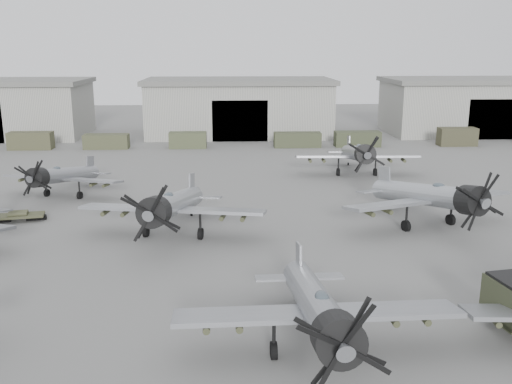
% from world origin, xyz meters
% --- Properties ---
extents(ground, '(220.00, 220.00, 0.00)m').
position_xyz_m(ground, '(0.00, 0.00, 0.00)').
color(ground, '#5E5E5B').
rests_on(ground, ground).
extents(hangar_center, '(29.00, 14.80, 8.70)m').
position_xyz_m(hangar_center, '(0.00, 61.96, 4.37)').
color(hangar_center, '#AFAFA4').
rests_on(hangar_center, ground).
extents(hangar_right, '(29.00, 14.80, 8.70)m').
position_xyz_m(hangar_right, '(38.00, 61.96, 4.37)').
color(hangar_right, '#AFAFA4').
rests_on(hangar_right, ground).
extents(support_truck_1, '(5.81, 2.20, 2.34)m').
position_xyz_m(support_truck_1, '(-28.50, 50.00, 1.17)').
color(support_truck_1, '#44442D').
rests_on(support_truck_1, ground).
extents(support_truck_2, '(6.02, 2.20, 1.97)m').
position_xyz_m(support_truck_2, '(-18.37, 50.00, 0.98)').
color(support_truck_2, '#43462E').
rests_on(support_truck_2, ground).
extents(support_truck_3, '(5.08, 2.20, 2.17)m').
position_xyz_m(support_truck_3, '(-7.29, 50.00, 1.08)').
color(support_truck_3, '#454C31').
rests_on(support_truck_3, ground).
extents(support_truck_4, '(6.47, 2.20, 2.03)m').
position_xyz_m(support_truck_4, '(7.83, 50.00, 1.01)').
color(support_truck_4, '#3C412B').
rests_on(support_truck_4, ground).
extents(support_truck_5, '(6.31, 2.20, 2.11)m').
position_xyz_m(support_truck_5, '(16.24, 50.00, 1.05)').
color(support_truck_5, '#393F29').
rests_on(support_truck_5, ground).
extents(support_truck_6, '(5.25, 2.20, 2.52)m').
position_xyz_m(support_truck_6, '(30.39, 50.00, 1.26)').
color(support_truck_6, '#3D3B27').
rests_on(support_truck_6, ground).
extents(aircraft_near_1, '(12.90, 11.61, 5.17)m').
position_xyz_m(aircraft_near_1, '(2.14, -5.12, 2.35)').
color(aircraft_near_1, gray).
rests_on(aircraft_near_1, ground).
extents(aircraft_mid_1, '(13.66, 12.30, 5.42)m').
position_xyz_m(aircraft_mid_1, '(-5.87, 11.72, 2.47)').
color(aircraft_mid_1, '#95989D').
rests_on(aircraft_mid_1, ground).
extents(aircraft_mid_2, '(13.86, 12.49, 5.57)m').
position_xyz_m(aircraft_mid_2, '(13.65, 13.14, 2.53)').
color(aircraft_mid_2, '#9FA3A8').
rests_on(aircraft_mid_2, ground).
extents(aircraft_far_0, '(11.41, 10.27, 4.57)m').
position_xyz_m(aircraft_far_0, '(-17.08, 23.73, 2.08)').
color(aircraft_far_0, gray).
rests_on(aircraft_far_0, ground).
extents(aircraft_far_1, '(13.26, 11.93, 5.31)m').
position_xyz_m(aircraft_far_1, '(12.09, 31.53, 2.42)').
color(aircraft_far_1, gray).
rests_on(aircraft_far_1, ground).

